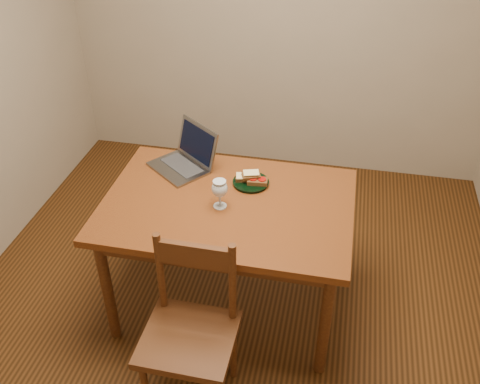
% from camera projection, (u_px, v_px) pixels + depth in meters
% --- Properties ---
extents(floor, '(3.20, 3.20, 0.02)m').
position_uv_depth(floor, '(235.00, 296.00, 3.26)').
color(floor, black).
rests_on(floor, ground).
extents(back_wall, '(3.20, 0.02, 2.60)m').
position_uv_depth(back_wall, '(282.00, 2.00, 3.78)').
color(back_wall, gray).
rests_on(back_wall, floor).
extents(table, '(1.30, 0.90, 0.74)m').
position_uv_depth(table, '(228.00, 215.00, 2.83)').
color(table, '#4B1F0C').
rests_on(table, floor).
extents(chair, '(0.43, 0.41, 0.45)m').
position_uv_depth(chair, '(190.00, 327.00, 2.43)').
color(chair, '#38180B').
rests_on(chair, floor).
extents(plate, '(0.20, 0.20, 0.02)m').
position_uv_depth(plate, '(251.00, 183.00, 2.92)').
color(plate, black).
rests_on(plate, table).
extents(sandwich_cheese, '(0.11, 0.08, 0.03)m').
position_uv_depth(sandwich_cheese, '(245.00, 177.00, 2.92)').
color(sandwich_cheese, '#381E0C').
rests_on(sandwich_cheese, plate).
extents(sandwich_tomato, '(0.11, 0.07, 0.03)m').
position_uv_depth(sandwich_tomato, '(257.00, 180.00, 2.89)').
color(sandwich_tomato, '#381E0C').
rests_on(sandwich_tomato, plate).
extents(sandwich_top, '(0.11, 0.09, 0.03)m').
position_uv_depth(sandwich_top, '(251.00, 175.00, 2.89)').
color(sandwich_top, '#381E0C').
rests_on(sandwich_top, plate).
extents(milk_glass, '(0.08, 0.08, 0.16)m').
position_uv_depth(milk_glass, '(220.00, 194.00, 2.71)').
color(milk_glass, white).
rests_on(milk_glass, table).
extents(laptop, '(0.43, 0.43, 0.23)m').
position_uv_depth(laptop, '(187.00, 156.00, 3.04)').
color(laptop, slate).
rests_on(laptop, table).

